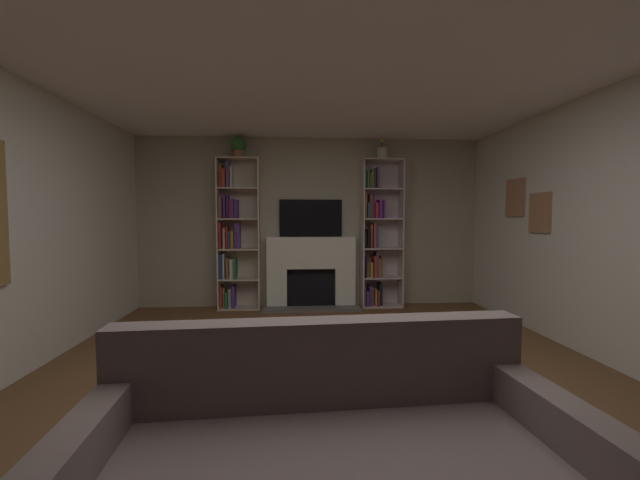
{
  "coord_description": "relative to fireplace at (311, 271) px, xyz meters",
  "views": [
    {
      "loc": [
        -0.3,
        -2.79,
        1.34
      ],
      "look_at": [
        0.0,
        1.3,
        1.1
      ],
      "focal_mm": 22.62,
      "sensor_mm": 36.0,
      "label": 1
    }
  ],
  "objects": [
    {
      "name": "ground_plane",
      "position": [
        0.0,
        -3.15,
        -0.54
      ],
      "size": [
        7.81,
        7.81,
        0.0
      ],
      "primitive_type": "plane",
      "color": "brown"
    },
    {
      "name": "wall_back_accent",
      "position": [
        0.0,
        0.13,
        0.71
      ],
      "size": [
        5.2,
        0.06,
        2.51
      ],
      "primitive_type": "cube",
      "color": "#A9A18C",
      "rests_on": "ground_plane"
    },
    {
      "name": "ceiling",
      "position": [
        0.0,
        -3.15,
        2.0
      ],
      "size": [
        5.2,
        6.63,
        0.06
      ],
      "primitive_type": "cube",
      "color": "white",
      "rests_on": "wall_back_accent"
    },
    {
      "name": "fireplace",
      "position": [
        0.0,
        0.0,
        0.0
      ],
      "size": [
        1.41,
        0.5,
        1.04
      ],
      "color": "white",
      "rests_on": "ground_plane"
    },
    {
      "name": "tv",
      "position": [
        0.0,
        0.07,
        0.78
      ],
      "size": [
        0.93,
        0.06,
        0.55
      ],
      "primitive_type": "cube",
      "color": "black",
      "rests_on": "fireplace"
    },
    {
      "name": "bookshelf_left",
      "position": [
        -1.12,
        -0.01,
        0.53
      ],
      "size": [
        0.6,
        0.31,
        2.18
      ],
      "color": "beige",
      "rests_on": "ground_plane"
    },
    {
      "name": "bookshelf_right",
      "position": [
        0.98,
        -0.02,
        0.48
      ],
      "size": [
        0.6,
        0.32,
        2.18
      ],
      "color": "beige",
      "rests_on": "ground_plane"
    },
    {
      "name": "potted_plant",
      "position": [
        -1.05,
        -0.05,
        1.81
      ],
      "size": [
        0.22,
        0.22,
        0.3
      ],
      "color": "#AB694F",
      "rests_on": "bookshelf_left"
    },
    {
      "name": "vase_with_flowers",
      "position": [
        1.05,
        -0.05,
        1.75
      ],
      "size": [
        0.15,
        0.15,
        0.31
      ],
      "color": "beige",
      "rests_on": "bookshelf_right"
    },
    {
      "name": "coffee_table",
      "position": [
        -0.14,
        -3.63,
        -0.22
      ],
      "size": [
        0.82,
        0.54,
        0.37
      ],
      "color": "brown",
      "rests_on": "ground_plane"
    }
  ]
}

